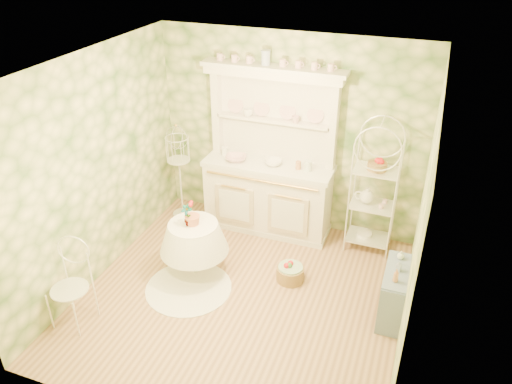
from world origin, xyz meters
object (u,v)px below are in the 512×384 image
(round_table, at_px, (194,247))
(floor_basket, at_px, (290,273))
(side_shelf, at_px, (393,294))
(birdcage_stand, at_px, (180,174))
(kitchen_dresser, at_px, (268,154))
(bakers_rack, at_px, (374,187))
(cafe_chair, at_px, (71,294))

(round_table, xyz_separation_m, floor_basket, (1.15, 0.27, -0.27))
(side_shelf, height_order, birdcage_stand, birdcage_stand)
(kitchen_dresser, height_order, birdcage_stand, kitchen_dresser)
(bakers_rack, xyz_separation_m, floor_basket, (-0.77, -1.03, -0.81))
(round_table, bearing_deg, kitchen_dresser, 68.54)
(cafe_chair, xyz_separation_m, birdcage_stand, (0.08, 2.38, 0.30))
(side_shelf, height_order, round_table, round_table)
(kitchen_dresser, bearing_deg, cafe_chair, -118.39)
(side_shelf, height_order, floor_basket, side_shelf)
(birdcage_stand, bearing_deg, cafe_chair, -91.89)
(bakers_rack, height_order, birdcage_stand, bakers_rack)
(birdcage_stand, bearing_deg, round_table, -55.88)
(side_shelf, relative_size, birdcage_stand, 0.49)
(bakers_rack, xyz_separation_m, cafe_chair, (-2.77, -2.53, -0.53))
(side_shelf, distance_m, round_table, 2.38)
(round_table, distance_m, cafe_chair, 1.50)
(side_shelf, relative_size, cafe_chair, 0.87)
(side_shelf, height_order, cafe_chair, cafe_chair)
(birdcage_stand, bearing_deg, kitchen_dresser, 6.02)
(bakers_rack, bearing_deg, floor_basket, -126.21)
(kitchen_dresser, relative_size, cafe_chair, 2.91)
(side_shelf, relative_size, floor_basket, 2.09)
(bakers_rack, height_order, round_table, bakers_rack)
(bakers_rack, distance_m, floor_basket, 1.52)
(cafe_chair, bearing_deg, side_shelf, 7.36)
(birdcage_stand, relative_size, floor_basket, 4.25)
(bakers_rack, distance_m, side_shelf, 1.44)
(kitchen_dresser, relative_size, side_shelf, 3.35)
(cafe_chair, bearing_deg, bakers_rack, 27.63)
(round_table, bearing_deg, cafe_chair, -124.74)
(bakers_rack, xyz_separation_m, round_table, (-1.92, -1.29, -0.54))
(kitchen_dresser, distance_m, side_shelf, 2.39)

